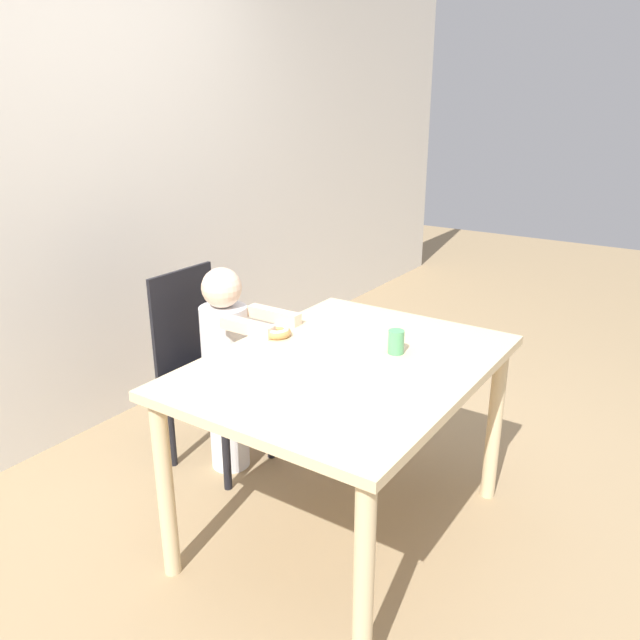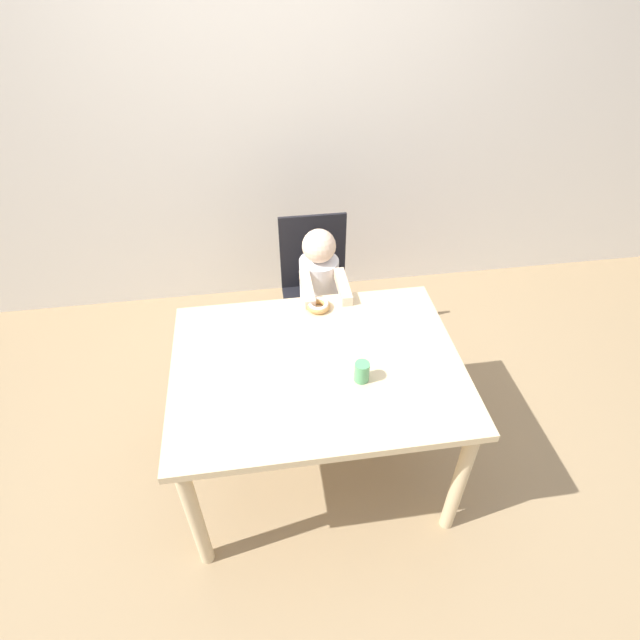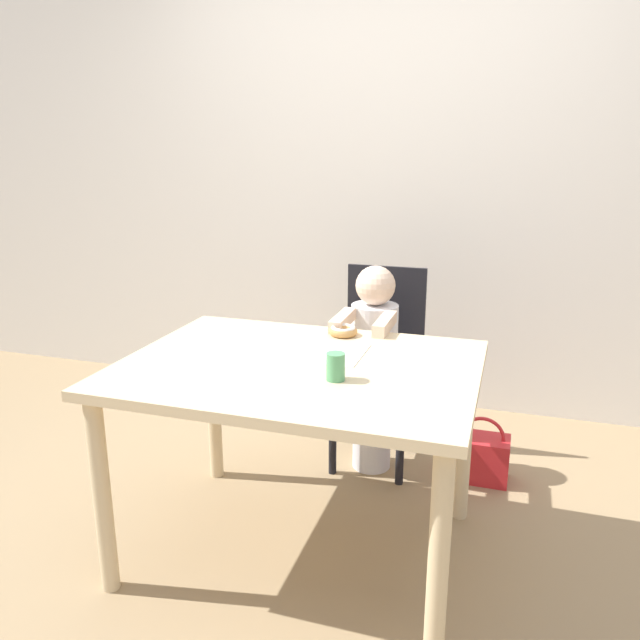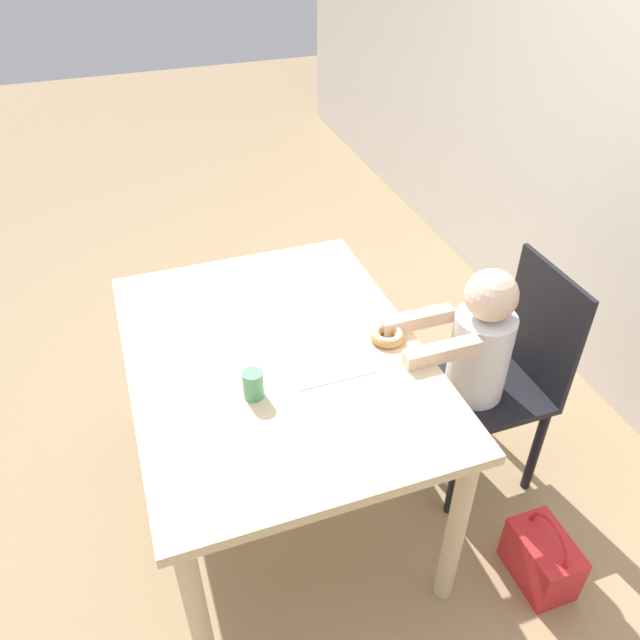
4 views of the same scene
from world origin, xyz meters
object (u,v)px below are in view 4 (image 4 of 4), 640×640
chair (501,380)px  donut (387,335)px  handbag (542,558)px  child_figure (472,380)px  cup (253,384)px

chair → donut: bearing=-96.5°
donut → handbag: (0.54, 0.37, -0.65)m
chair → child_figure: bearing=-90.0°
handbag → cup: cup is taller
chair → cup: size_ratio=10.15×
child_figure → handbag: bearing=5.1°
donut → handbag: donut is taller
handbag → cup: size_ratio=3.36×
chair → donut: (-0.05, -0.45, 0.29)m
donut → cup: size_ratio=1.24×
cup → chair: bearing=93.4°
handbag → cup: bearing=-117.4°
child_figure → cup: bearing=-86.0°
chair → cup: bearing=-86.6°
chair → child_figure: 0.13m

